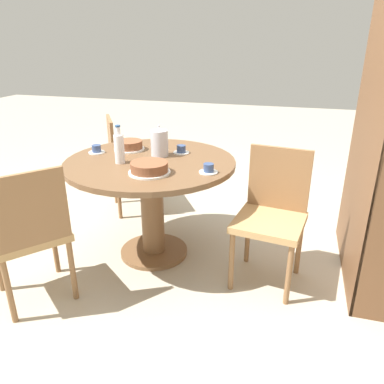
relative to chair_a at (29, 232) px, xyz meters
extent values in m
plane|color=#B2A893|center=(-0.71, 0.48, -0.48)|extent=(14.00, 14.00, 0.00)
cylinder|color=brown|center=(-0.71, 0.48, -0.46)|extent=(0.50, 0.50, 0.03)
cylinder|color=brown|center=(-0.71, 0.48, -0.11)|extent=(0.17, 0.17, 0.67)
cylinder|color=brown|center=(-0.71, 0.48, 0.25)|extent=(1.18, 1.18, 0.04)
cylinder|color=olive|center=(-0.29, -0.08, -0.27)|extent=(0.03, 0.03, 0.41)
cylinder|color=olive|center=(-0.07, 0.21, -0.27)|extent=(0.03, 0.03, 0.41)
cylinder|color=olive|center=(0.21, -0.02, -0.27)|extent=(0.03, 0.03, 0.41)
cube|color=tan|center=(-0.04, -0.05, -0.04)|extent=(0.59, 0.59, 0.04)
cube|color=olive|center=(0.08, 0.11, 0.19)|extent=(0.33, 0.27, 0.42)
cylinder|color=olive|center=(-0.43, 1.12, -0.27)|extent=(0.03, 0.03, 0.41)
cylinder|color=olive|center=(-0.38, 1.48, -0.27)|extent=(0.03, 0.03, 0.41)
cylinder|color=olive|center=(-0.79, 1.17, -0.27)|extent=(0.03, 0.03, 0.41)
cylinder|color=olive|center=(-0.73, 1.53, -0.27)|extent=(0.03, 0.03, 0.41)
cube|color=tan|center=(-0.58, 1.33, -0.04)|extent=(0.48, 0.48, 0.04)
cube|color=olive|center=(-0.78, 1.35, 0.19)|extent=(0.08, 0.40, 0.42)
cylinder|color=olive|center=(-1.37, 0.28, -0.27)|extent=(0.03, 0.03, 0.41)
cylinder|color=olive|center=(-1.68, 0.08, -0.27)|extent=(0.03, 0.03, 0.41)
cylinder|color=olive|center=(-1.18, -0.03, -0.27)|extent=(0.03, 0.03, 0.41)
cylinder|color=olive|center=(-1.48, -0.22, -0.27)|extent=(0.03, 0.03, 0.41)
cube|color=tan|center=(-1.43, 0.03, -0.04)|extent=(0.58, 0.58, 0.04)
cube|color=olive|center=(-1.32, -0.14, 0.19)|extent=(0.35, 0.23, 0.42)
cube|color=brown|center=(-1.42, 1.98, 0.50)|extent=(0.04, 0.28, 1.95)
cube|color=brown|center=(-0.90, 1.85, 0.50)|extent=(1.08, 0.02, 1.95)
cube|color=brown|center=(-0.90, 1.98, -0.46)|extent=(1.01, 0.27, 0.04)
cube|color=brown|center=(-0.90, 1.98, 0.01)|extent=(1.01, 0.27, 0.04)
cube|color=beige|center=(-0.60, 1.97, -0.24)|extent=(0.41, 0.21, 0.40)
cube|color=#B72D28|center=(-1.20, 1.97, -0.24)|extent=(0.41, 0.21, 0.40)
cube|color=teal|center=(-1.17, 1.97, 0.22)|extent=(0.47, 0.21, 0.38)
cylinder|color=silver|center=(-0.82, 0.51, 0.36)|extent=(0.12, 0.12, 0.18)
cone|color=silver|center=(-0.82, 0.51, 0.46)|extent=(0.11, 0.11, 0.02)
sphere|color=silver|center=(-0.82, 0.51, 0.48)|extent=(0.02, 0.02, 0.02)
cylinder|color=silver|center=(-0.59, 0.31, 0.36)|extent=(0.07, 0.07, 0.19)
cylinder|color=silver|center=(-0.59, 0.31, 0.48)|extent=(0.03, 0.03, 0.05)
cylinder|color=#2D5184|center=(-0.59, 0.31, 0.51)|extent=(0.03, 0.03, 0.01)
cylinder|color=white|center=(-0.45, 0.58, 0.27)|extent=(0.26, 0.26, 0.01)
cylinder|color=brown|center=(-0.45, 0.58, 0.30)|extent=(0.23, 0.23, 0.06)
cylinder|color=white|center=(-0.90, 0.24, 0.27)|extent=(0.23, 0.23, 0.01)
cylinder|color=brown|center=(-0.90, 0.24, 0.30)|extent=(0.20, 0.20, 0.06)
cylinder|color=silver|center=(-0.76, 0.04, 0.27)|extent=(0.12, 0.12, 0.01)
cylinder|color=#334775|center=(-0.76, 0.04, 0.30)|extent=(0.07, 0.07, 0.05)
cylinder|color=silver|center=(-0.56, 0.93, 0.27)|extent=(0.12, 0.12, 0.01)
cylinder|color=#334775|center=(-0.56, 0.93, 0.30)|extent=(0.07, 0.07, 0.05)
cylinder|color=silver|center=(-0.92, 0.64, 0.27)|extent=(0.12, 0.12, 0.01)
cylinder|color=#334775|center=(-0.92, 0.64, 0.30)|extent=(0.07, 0.07, 0.05)
camera|label=1|loc=(1.59, 1.44, 1.04)|focal=35.00mm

